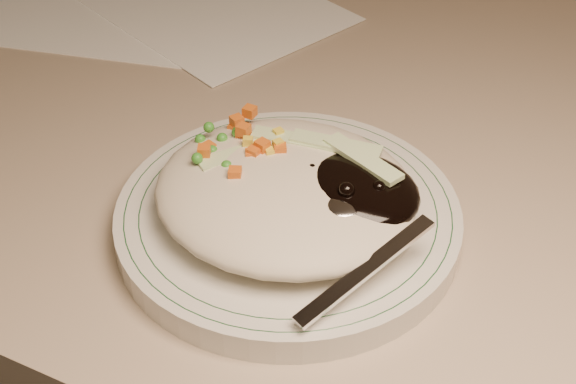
% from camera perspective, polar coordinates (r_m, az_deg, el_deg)
% --- Properties ---
extents(desk, '(1.40, 0.70, 0.74)m').
position_cam_1_polar(desk, '(0.84, 9.85, -7.78)').
color(desk, gray).
rests_on(desk, ground).
extents(plate, '(0.26, 0.26, 0.02)m').
position_cam_1_polar(plate, '(0.60, 0.00, -1.92)').
color(plate, silver).
rests_on(plate, desk).
extents(plate_rim, '(0.24, 0.24, 0.00)m').
position_cam_1_polar(plate_rim, '(0.59, -0.00, -1.20)').
color(plate_rim, '#144723').
rests_on(plate_rim, plate).
extents(meal, '(0.21, 0.19, 0.05)m').
position_cam_1_polar(meal, '(0.58, 0.35, 0.27)').
color(meal, beige).
rests_on(meal, plate).
extents(papers, '(0.45, 0.35, 0.00)m').
position_cam_1_polar(papers, '(0.93, -9.75, 12.99)').
color(papers, white).
rests_on(papers, desk).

